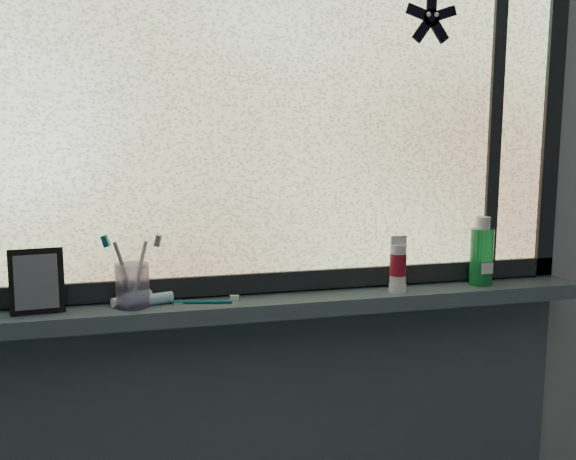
% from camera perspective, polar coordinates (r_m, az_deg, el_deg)
% --- Properties ---
extents(wall_back, '(3.00, 0.01, 2.50)m').
position_cam_1_polar(wall_back, '(1.66, -1.03, 2.42)').
color(wall_back, '#9EA3A8').
rests_on(wall_back, ground).
extents(windowsill, '(1.62, 0.14, 0.04)m').
position_cam_1_polar(windowsill, '(1.63, -0.41, -6.63)').
color(windowsill, '#46555D').
rests_on(windowsill, wall_back).
extents(window_pane, '(1.50, 0.01, 1.00)m').
position_cam_1_polar(window_pane, '(1.62, -0.87, 12.19)').
color(window_pane, silver).
rests_on(window_pane, wall_back).
extents(frame_bottom, '(1.60, 0.03, 0.05)m').
position_cam_1_polar(frame_bottom, '(1.66, -0.80, -4.54)').
color(frame_bottom, black).
rests_on(frame_bottom, windowsill).
extents(frame_right, '(0.05, 0.03, 1.10)m').
position_cam_1_polar(frame_right, '(1.95, 22.41, 11.01)').
color(frame_right, black).
rests_on(frame_right, wall_back).
extents(frame_mullion, '(0.03, 0.03, 1.00)m').
position_cam_1_polar(frame_mullion, '(1.85, 17.95, 11.38)').
color(frame_mullion, black).
rests_on(frame_mullion, wall_back).
extents(starfish_sticker, '(0.15, 0.02, 0.15)m').
position_cam_1_polar(starfish_sticker, '(1.77, 12.61, 17.93)').
color(starfish_sticker, black).
rests_on(starfish_sticker, window_pane).
extents(vanity_mirror, '(0.12, 0.07, 0.15)m').
position_cam_1_polar(vanity_mirror, '(1.58, -21.43, -4.24)').
color(vanity_mirror, black).
rests_on(vanity_mirror, windowsill).
extents(toothpaste_tube, '(0.20, 0.12, 0.04)m').
position_cam_1_polar(toothpaste_tube, '(1.58, -12.44, -5.92)').
color(toothpaste_tube, white).
rests_on(toothpaste_tube, windowsill).
extents(toothbrush_cup, '(0.10, 0.10, 0.10)m').
position_cam_1_polar(toothbrush_cup, '(1.57, -13.65, -4.81)').
color(toothbrush_cup, '#A290BF').
rests_on(toothbrush_cup, windowsill).
extents(toothbrush_lying, '(0.18, 0.06, 0.01)m').
position_cam_1_polar(toothbrush_lying, '(1.58, -7.70, -6.28)').
color(toothbrush_lying, '#0B6265').
rests_on(toothbrush_lying, windowsill).
extents(mouthwash_bottle, '(0.07, 0.07, 0.15)m').
position_cam_1_polar(mouthwash_bottle, '(1.81, 16.85, -1.78)').
color(mouthwash_bottle, green).
rests_on(mouthwash_bottle, windowsill).
extents(cream_tube, '(0.05, 0.05, 0.11)m').
position_cam_1_polar(cream_tube, '(1.69, 9.76, -2.81)').
color(cream_tube, silver).
rests_on(cream_tube, windowsill).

